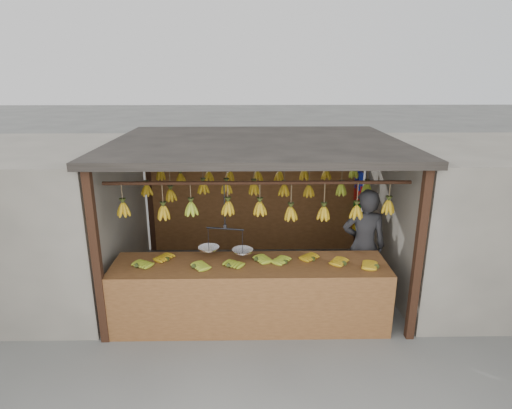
{
  "coord_description": "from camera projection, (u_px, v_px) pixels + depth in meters",
  "views": [
    {
      "loc": [
        -0.11,
        -6.36,
        3.38
      ],
      "look_at": [
        0.0,
        0.3,
        1.3
      ],
      "focal_mm": 30.0,
      "sensor_mm": 36.0,
      "label": 1
    }
  ],
  "objects": [
    {
      "name": "counter",
      "position": [
        250.0,
        281.0,
        5.69
      ],
      "size": [
        3.72,
        0.85,
        0.96
      ],
      "color": "brown",
      "rests_on": "ground"
    },
    {
      "name": "hanging_bananas",
      "position": [
        257.0,
        190.0,
        6.59
      ],
      "size": [
        3.65,
        2.26,
        0.39
      ],
      "color": "#B18612",
      "rests_on": "ground"
    },
    {
      "name": "stall",
      "position": [
        256.0,
        164.0,
        6.81
      ],
      "size": [
        4.3,
        3.3,
        2.4
      ],
      "color": "black",
      "rests_on": "ground"
    },
    {
      "name": "vendor",
      "position": [
        364.0,
        246.0,
        6.4
      ],
      "size": [
        0.7,
        0.51,
        1.77
      ],
      "primitive_type": "imported",
      "rotation": [
        0.0,
        0.0,
        3.0
      ],
      "color": "#262628",
      "rests_on": "ground"
    },
    {
      "name": "bag_bundles",
      "position": [
        357.0,
        202.0,
        8.1
      ],
      "size": [
        0.08,
        0.26,
        1.2
      ],
      "color": "#1426BF",
      "rests_on": "ground"
    },
    {
      "name": "neighbor_left",
      "position": [
        26.0,
        221.0,
        6.68
      ],
      "size": [
        3.0,
        3.0,
        2.3
      ],
      "primitive_type": "cube",
      "color": "slate",
      "rests_on": "ground"
    },
    {
      "name": "neighbor_right",
      "position": [
        482.0,
        218.0,
        6.8
      ],
      "size": [
        3.0,
        3.0,
        2.3
      ],
      "primitive_type": "cube",
      "color": "slate",
      "rests_on": "ground"
    },
    {
      "name": "balance_scale",
      "position": [
        225.0,
        246.0,
        5.79
      ],
      "size": [
        0.74,
        0.37,
        0.94
      ],
      "color": "black",
      "rests_on": "ground"
    },
    {
      "name": "ground",
      "position": [
        256.0,
        285.0,
        7.08
      ],
      "size": [
        80.0,
        80.0,
        0.0
      ],
      "primitive_type": "plane",
      "color": "#5B5B57"
    }
  ]
}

